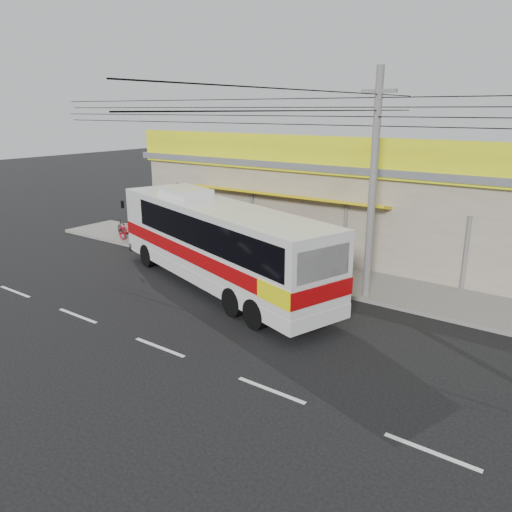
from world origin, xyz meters
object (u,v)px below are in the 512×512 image
at_px(motorbike_dark, 122,228).
at_px(utility_pole, 378,110).
at_px(coach_bus, 220,240).
at_px(motorbike_red, 128,232).

relative_size(motorbike_dark, utility_pole, 0.04).
bearing_deg(utility_pole, coach_bus, -155.81).
relative_size(coach_bus, motorbike_dark, 7.89).
height_order(motorbike_red, motorbike_dark, motorbike_red).
xyz_separation_m(motorbike_red, motorbike_dark, (-1.17, 0.57, -0.09)).
xyz_separation_m(coach_bus, motorbike_red, (-8.06, 2.22, -1.25)).
distance_m(motorbike_red, motorbike_dark, 1.30).
height_order(motorbike_dark, utility_pole, utility_pole).
distance_m(coach_bus, motorbike_dark, 9.73).
bearing_deg(motorbike_dark, coach_bus, -85.97).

